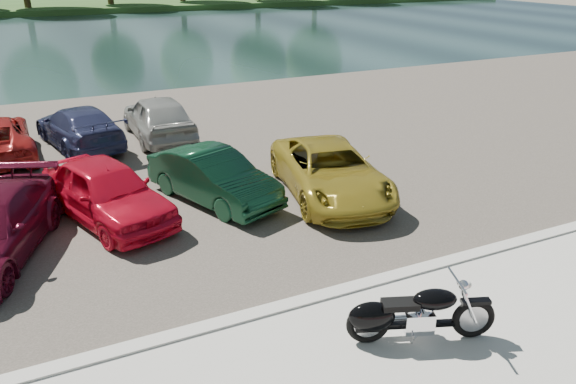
% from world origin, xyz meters
% --- Properties ---
extents(ground, '(200.00, 200.00, 0.00)m').
position_xyz_m(ground, '(0.00, 0.00, 0.00)').
color(ground, '#595447').
rests_on(ground, ground).
extents(kerb, '(60.00, 0.30, 0.14)m').
position_xyz_m(kerb, '(0.00, 2.00, 0.07)').
color(kerb, '#B8B6AD').
rests_on(kerb, ground).
extents(parking_lot, '(60.00, 18.00, 0.04)m').
position_xyz_m(parking_lot, '(0.00, 11.00, 0.02)').
color(parking_lot, '#413C34').
rests_on(parking_lot, ground).
extents(river, '(120.00, 40.00, 0.00)m').
position_xyz_m(river, '(0.00, 40.00, 0.00)').
color(river, '#172A29').
rests_on(river, ground).
extents(far_bank, '(120.00, 24.00, 0.60)m').
position_xyz_m(far_bank, '(0.00, 72.00, 0.30)').
color(far_bank, '#204318').
rests_on(far_bank, ground).
extents(motorcycle, '(2.23, 1.09, 1.05)m').
position_xyz_m(motorcycle, '(-0.26, 0.37, 0.56)').
color(motorcycle, black).
rests_on(motorcycle, promenade).
extents(car_4, '(2.87, 4.39, 1.39)m').
position_xyz_m(car_4, '(-3.67, 6.95, 0.74)').
color(car_4, red).
rests_on(car_4, parking_lot).
extents(car_5, '(2.58, 4.03, 1.26)m').
position_xyz_m(car_5, '(-1.15, 6.96, 0.67)').
color(car_5, '#0E331F').
rests_on(car_5, parking_lot).
extents(car_6, '(3.00, 5.01, 1.30)m').
position_xyz_m(car_6, '(1.58, 6.03, 0.69)').
color(car_6, '#A48C25').
rests_on(car_6, parking_lot).
extents(car_11, '(2.64, 4.69, 1.28)m').
position_xyz_m(car_11, '(-3.58, 12.90, 0.68)').
color(car_11, navy).
rests_on(car_11, parking_lot).
extents(car_12, '(1.75, 4.31, 1.47)m').
position_xyz_m(car_12, '(-1.13, 12.67, 0.77)').
color(car_12, '#9D9E99').
rests_on(car_12, parking_lot).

